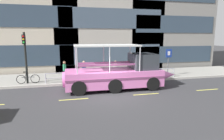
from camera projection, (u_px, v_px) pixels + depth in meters
name	position (u px, v px, depth m)	size (l,w,h in m)	color
ground_plane	(110.00, 94.00, 12.89)	(120.00, 120.00, 0.00)	#333335
sidewalk	(97.00, 76.00, 18.25)	(32.00, 4.80, 0.18)	gray
curb_edge	(102.00, 82.00, 15.86)	(32.00, 0.18, 0.18)	#B2ADA3
lane_centreline	(112.00, 97.00, 12.38)	(25.80, 0.12, 0.01)	#DBD64C
curb_guardrail	(115.00, 73.00, 16.34)	(11.32, 0.09, 0.81)	#9EA0A8
traffic_light_pole	(25.00, 53.00, 14.74)	(0.24, 0.46, 4.00)	black
parking_sign	(168.00, 58.00, 17.75)	(0.60, 0.12, 2.52)	#4C4F54
leaned_bicycle	(28.00, 79.00, 15.07)	(1.74, 0.46, 0.96)	black
duck_tour_boat	(120.00, 74.00, 14.23)	(8.72, 2.55, 3.26)	pink
pedestrian_near_bow	(140.00, 64.00, 18.22)	(0.41, 0.35, 1.72)	black
pedestrian_mid_left	(115.00, 68.00, 16.97)	(0.42, 0.27, 1.56)	#1E2338
pedestrian_mid_right	(84.00, 67.00, 17.19)	(0.38, 0.29, 1.52)	black
pedestrian_near_stern	(65.00, 69.00, 16.02)	(0.28, 0.44, 1.62)	#1E2338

